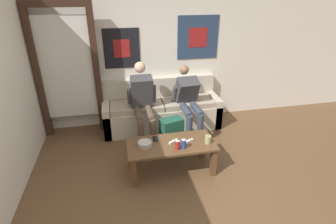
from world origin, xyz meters
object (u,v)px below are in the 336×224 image
(coffee_table, at_px, (171,148))
(drink_can_red, at_px, (177,145))
(drink_can_blue, at_px, (184,144))
(cell_phone, at_px, (155,139))
(person_seated_adult, at_px, (143,101))
(couch, at_px, (162,111))
(game_controller_near_left, at_px, (189,141))
(backpack, at_px, (172,133))
(game_controller_near_right, at_px, (173,141))
(person_seated_teen, at_px, (188,99))
(pillar_candle, at_px, (208,139))
(ceramic_bowl, at_px, (145,144))

(coffee_table, relative_size, drink_can_red, 9.43)
(drink_can_blue, bearing_deg, cell_phone, 137.58)
(person_seated_adult, distance_m, drink_can_red, 1.15)
(couch, distance_m, game_controller_near_left, 1.31)
(backpack, relative_size, game_controller_near_right, 3.43)
(couch, height_order, person_seated_teen, person_seated_teen)
(drink_can_red, relative_size, game_controller_near_left, 0.87)
(drink_can_blue, bearing_deg, game_controller_near_left, 49.84)
(person_seated_teen, bearing_deg, coffee_table, -117.63)
(backpack, xyz_separation_m, cell_phone, (-0.33, -0.45, 0.21))
(coffee_table, height_order, pillar_candle, pillar_candle)
(drink_can_red, relative_size, game_controller_near_right, 0.90)
(person_seated_teen, distance_m, game_controller_near_right, 1.07)
(drink_can_red, distance_m, game_controller_near_left, 0.24)
(coffee_table, height_order, backpack, backpack)
(couch, xyz_separation_m, pillar_candle, (0.37, -1.38, 0.18))
(drink_can_blue, height_order, drink_can_red, same)
(drink_can_blue, height_order, cell_phone, drink_can_blue)
(person_seated_teen, xyz_separation_m, drink_can_red, (-0.46, -1.12, -0.13))
(person_seated_teen, bearing_deg, drink_can_blue, -108.74)
(game_controller_near_right, bearing_deg, drink_can_red, -85.14)
(person_seated_adult, height_order, game_controller_near_right, person_seated_adult)
(coffee_table, distance_m, drink_can_blue, 0.24)
(person_seated_adult, relative_size, cell_phone, 8.94)
(coffee_table, relative_size, game_controller_near_left, 8.16)
(backpack, bearing_deg, ceramic_bowl, -129.94)
(person_seated_adult, xyz_separation_m, person_seated_teen, (0.76, 0.03, -0.06))
(game_controller_near_right, bearing_deg, couch, 86.39)
(game_controller_near_left, xyz_separation_m, game_controller_near_right, (-0.21, 0.03, 0.00))
(game_controller_near_left, bearing_deg, backpack, 99.18)
(pillar_candle, relative_size, game_controller_near_right, 0.87)
(person_seated_teen, bearing_deg, person_seated_adult, -177.80)
(pillar_candle, bearing_deg, coffee_table, 169.67)
(ceramic_bowl, bearing_deg, couch, 70.19)
(drink_can_blue, bearing_deg, person_seated_adult, 109.55)
(ceramic_bowl, bearing_deg, coffee_table, -1.74)
(couch, distance_m, person_seated_adult, 0.63)
(person_seated_adult, xyz_separation_m, drink_can_blue, (0.38, -1.08, -0.19))
(backpack, relative_size, drink_can_blue, 3.82)
(ceramic_bowl, xyz_separation_m, pillar_candle, (0.83, -0.10, 0.02))
(couch, height_order, ceramic_bowl, couch)
(ceramic_bowl, relative_size, cell_phone, 1.32)
(pillar_candle, height_order, drink_can_red, drink_can_red)
(ceramic_bowl, bearing_deg, game_controller_near_left, -1.63)
(person_seated_teen, relative_size, game_controller_near_right, 8.14)
(couch, bearing_deg, cell_phone, -104.83)
(coffee_table, bearing_deg, game_controller_near_right, 35.46)
(coffee_table, relative_size, backpack, 2.47)
(couch, xyz_separation_m, cell_phone, (-0.30, -1.14, 0.14))
(pillar_candle, relative_size, cell_phone, 0.86)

